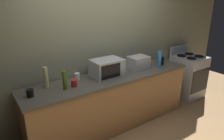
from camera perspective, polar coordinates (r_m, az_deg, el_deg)
The scene contains 13 objects.
ground_plane at distance 3.41m, azimuth 4.01°, elevation -17.96°, with size 8.00×8.00×0.00m, color #A87F51.
back_wall at distance 3.45m, azimuth -3.90°, elevation 7.36°, with size 6.40×0.10×2.70m, color gray.
counter_run at distance 3.44m, azimuth 0.00°, elevation -8.65°, with size 2.84×0.64×0.90m.
stove_range at distance 4.76m, azimuth 20.23°, elevation -1.55°, with size 0.60×0.61×1.08m.
microwave at distance 3.21m, azimuth -1.40°, elevation 0.61°, with size 0.48×0.35×0.27m.
toaster_oven at distance 3.62m, azimuth 7.34°, elevation 2.15°, with size 0.34×0.26×0.21m, color #B7BABF.
cordless_phone at distance 3.90m, azimuth 13.33°, elevation 2.61°, with size 0.05×0.11×0.15m, color black.
bottle_spray_cleaner at distance 3.73m, azimuth 13.02°, elevation 2.97°, with size 0.07×0.07×0.29m, color #338CE5.
bottle_vinegar at distance 2.94m, azimuth -17.82°, elevation -1.94°, with size 0.06×0.06×0.29m, color beige.
bottle_olive_oil at distance 2.81m, azimuth -13.01°, elevation -2.76°, with size 0.06×0.06×0.27m, color #4C6B19.
mug_red at distance 2.91m, azimuth -10.46°, elevation -3.60°, with size 0.09×0.09×0.10m, color red.
mug_white at distance 3.14m, azimuth -9.64°, elevation -1.73°, with size 0.08×0.08×0.10m, color white.
mug_black at distance 2.77m, azimuth -21.79°, elevation -5.93°, with size 0.09×0.09×0.10m, color black.
Camera 1 is at (-1.72, -2.10, 2.07)m, focal length 32.98 mm.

